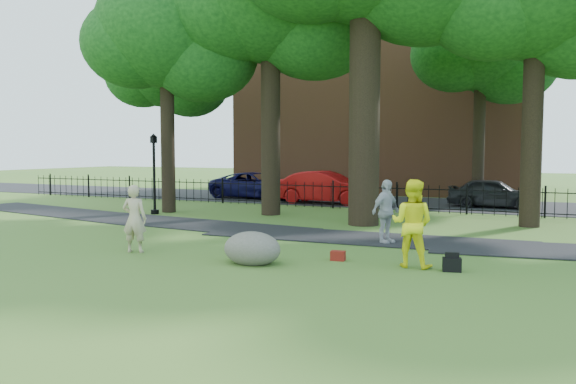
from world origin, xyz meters
The scene contains 16 objects.
ground centered at (0.00, 0.00, 0.00)m, with size 120.00×120.00×0.00m, color #416D26.
footpath centered at (1.00, 3.90, 0.00)m, with size 36.00×2.60×0.03m, color black.
street centered at (0.00, 16.00, 0.00)m, with size 80.00×7.00×0.02m, color black.
iron_fence centered at (0.00, 12.00, 0.60)m, with size 44.00×0.04×1.20m.
brick_building centered at (-4.00, 24.00, 6.00)m, with size 18.00×8.00×12.00m, color brown.
tree_row centered at (0.52, 8.40, 8.15)m, with size 26.82×7.96×12.42m.
woman centered at (-3.90, -0.83, 0.90)m, with size 0.66×0.43×1.81m, color #C5AE87.
man centered at (3.19, 0.38, 1.02)m, with size 0.99×0.77×2.05m, color #FFF915.
pedestrian centered at (1.79, 3.32, 0.93)m, with size 1.10×0.46×1.87m, color #B2B2B7.
boulder centered at (-0.37, -0.83, 0.42)m, with size 1.43×1.07×0.83m, color slate.
lamppost centered at (-9.08, 6.63, 1.67)m, with size 0.34×0.34×3.42m.
backpack centered at (4.12, 0.27, 0.15)m, with size 0.41×0.26×0.31m, color black.
red_bag centered at (1.38, 0.38, 0.12)m, with size 0.35×0.22×0.24m, color maroon.
red_sedan centered at (-4.04, 13.82, 0.83)m, with size 1.75×5.02×1.65m, color #9F0C0C.
navy_van centered at (-8.75, 15.19, 0.73)m, with size 2.42×5.25×1.46m, color #0C0B37.
grey_car centered at (3.77, 15.36, 0.70)m, with size 1.65×4.10×1.40m, color black.
Camera 1 is at (5.96, -12.55, 2.73)m, focal length 35.00 mm.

